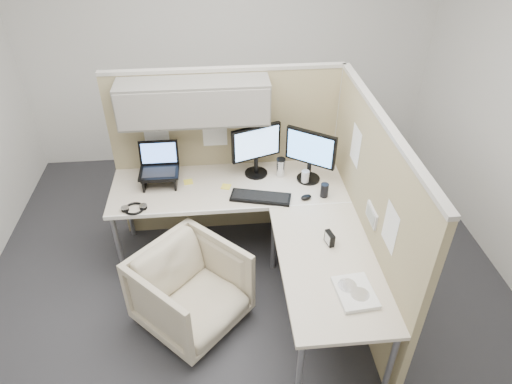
{
  "coord_description": "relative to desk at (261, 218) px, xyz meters",
  "views": [
    {
      "loc": [
        -0.17,
        -2.65,
        2.96
      ],
      "look_at": [
        0.1,
        0.25,
        0.85
      ],
      "focal_mm": 32.0,
      "sensor_mm": 36.0,
      "label": 1
    }
  ],
  "objects": [
    {
      "name": "paper_stack",
      "position": [
        0.51,
        -0.87,
        0.06
      ],
      "size": [
        0.26,
        0.31,
        0.03
      ],
      "rotation": [
        0.0,
        0.0,
        0.09
      ],
      "color": "white",
      "rests_on": "desk"
    },
    {
      "name": "desk",
      "position": [
        0.0,
        0.0,
        0.0
      ],
      "size": [
        2.0,
        1.98,
        0.73
      ],
      "color": "beige",
      "rests_on": "ground"
    },
    {
      "name": "headphones",
      "position": [
        -0.99,
        0.14,
        0.06
      ],
      "size": [
        0.2,
        0.17,
        0.03
      ],
      "rotation": [
        0.0,
        0.0,
        0.09
      ],
      "color": "black",
      "rests_on": "desk"
    },
    {
      "name": "mouse",
      "position": [
        0.39,
        0.15,
        0.06
      ],
      "size": [
        0.11,
        0.09,
        0.03
      ],
      "primitive_type": "ellipsoid",
      "rotation": [
        0.0,
        0.0,
        0.39
      ],
      "color": "black",
      "rests_on": "desk"
    },
    {
      "name": "monitor_right",
      "position": [
        0.46,
        0.43,
        0.32
      ],
      "size": [
        0.38,
        0.28,
        0.47
      ],
      "rotation": [
        0.0,
        0.0,
        -0.62
      ],
      "color": "black",
      "rests_on": "desk"
    },
    {
      "name": "partition_right",
      "position": [
        0.78,
        -0.19,
        0.13
      ],
      "size": [
        0.07,
        2.03,
        1.63
      ],
      "color": "tan",
      "rests_on": "ground"
    },
    {
      "name": "office_chair",
      "position": [
        -0.57,
        -0.38,
        -0.32
      ],
      "size": [
        0.97,
        0.97,
        0.73
      ],
      "primitive_type": "imported",
      "rotation": [
        0.0,
        0.0,
        0.79
      ],
      "color": "beige",
      "rests_on": "ground"
    },
    {
      "name": "soda_can_green",
      "position": [
        0.54,
        0.18,
        0.1
      ],
      "size": [
        0.07,
        0.07,
        0.12
      ],
      "primitive_type": "cylinder",
      "color": "black",
      "rests_on": "desk"
    },
    {
      "name": "keyboard",
      "position": [
        0.02,
        0.19,
        0.05
      ],
      "size": [
        0.51,
        0.28,
        0.02
      ],
      "primitive_type": "cube",
      "rotation": [
        0.0,
        0.0,
        -0.25
      ],
      "color": "black",
      "rests_on": "desk"
    },
    {
      "name": "sticky_note_c",
      "position": [
        -0.58,
        0.49,
        0.05
      ],
      "size": [
        0.09,
        0.09,
        0.01
      ],
      "primitive_type": "cube",
      "rotation": [
        0.0,
        0.0,
        0.16
      ],
      "color": "yellow",
      "rests_on": "desk"
    },
    {
      "name": "laptop_station",
      "position": [
        -0.81,
        0.5,
        0.17
      ],
      "size": [
        0.33,
        0.28,
        0.34
      ],
      "color": "black",
      "rests_on": "desk"
    },
    {
      "name": "ground",
      "position": [
        -0.12,
        -0.13,
        -0.69
      ],
      "size": [
        4.5,
        4.5,
        0.0
      ],
      "primitive_type": "plane",
      "color": "#2A2A2E",
      "rests_on": "ground"
    },
    {
      "name": "monitor_left",
      "position": [
        0.02,
        0.56,
        0.32
      ],
      "size": [
        0.43,
        0.2,
        0.47
      ],
      "rotation": [
        0.0,
        0.0,
        0.34
      ],
      "color": "black",
      "rests_on": "desk"
    },
    {
      "name": "desk_clock",
      "position": [
        0.46,
        -0.39,
        0.09
      ],
      "size": [
        0.06,
        0.1,
        0.1
      ],
      "rotation": [
        0.0,
        0.0,
        -1.34
      ],
      "color": "black",
      "rests_on": "desk"
    },
    {
      "name": "sticky_note_d",
      "position": [
        -0.26,
        0.38,
        0.05
      ],
      "size": [
        0.09,
        0.09,
        0.01
      ],
      "primitive_type": "cube",
      "rotation": [
        0.0,
        0.0,
        -0.29
      ],
      "color": "yellow",
      "rests_on": "desk"
    },
    {
      "name": "soda_can_silver",
      "position": [
        0.42,
        0.38,
        0.1
      ],
      "size": [
        0.07,
        0.07,
        0.12
      ],
      "primitive_type": "cylinder",
      "color": "silver",
      "rests_on": "desk"
    },
    {
      "name": "partition_back",
      "position": [
        -0.34,
        0.7,
        0.41
      ],
      "size": [
        2.0,
        0.36,
        1.63
      ],
      "color": "tan",
      "rests_on": "ground"
    },
    {
      "name": "travel_mug",
      "position": [
        0.23,
        0.52,
        0.13
      ],
      "size": [
        0.08,
        0.08,
        0.17
      ],
      "color": "silver",
      "rests_on": "desk"
    }
  ]
}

